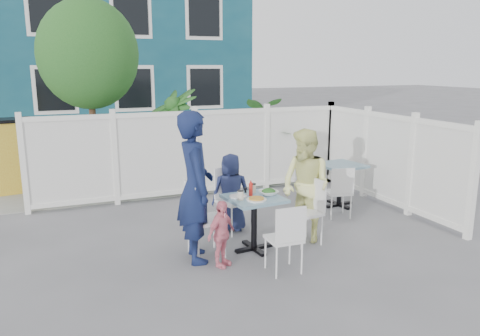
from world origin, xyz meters
name	(u,v)px	position (x,y,z in m)	size (l,w,h in m)	color
ground	(239,240)	(0.00, 0.00, 0.00)	(80.00, 80.00, 0.00)	slate
near_sidewalk	(173,179)	(0.00, 3.80, 0.01)	(24.00, 2.60, 0.01)	gray
street	(141,151)	(0.00, 7.50, 0.00)	(24.00, 5.00, 0.01)	black
far_sidewalk	(124,136)	(0.00, 10.60, 0.01)	(24.00, 1.60, 0.01)	gray
building	(94,49)	(-0.50, 14.00, 3.00)	(11.00, 6.00, 6.00)	#114356
fence_back	(195,155)	(0.10, 2.40, 0.78)	(5.86, 0.08, 1.60)	white
fence_right	(387,161)	(3.00, 0.60, 0.78)	(0.08, 3.66, 1.60)	white
tree	(88,55)	(-1.60, 3.30, 2.59)	(1.80, 1.62, 3.59)	#382316
utility_cabinet	(13,157)	(-3.05, 4.00, 0.68)	(0.73, 0.52, 1.36)	gold
potted_shrub_a	(174,140)	(-0.12, 3.10, 0.98)	(1.10, 1.10, 1.96)	#1E541D
potted_shrub_b	(272,141)	(1.97, 3.00, 0.84)	(1.52, 1.32, 1.69)	#1E541D
main_table	(254,209)	(0.05, -0.41, 0.56)	(0.75, 0.75, 0.73)	teal
spare_table	(340,174)	(2.23, 0.85, 0.58)	(0.78, 0.78, 0.74)	teal
chair_left	(200,214)	(-0.68, -0.34, 0.57)	(0.44, 0.46, 0.97)	white
chair_right	(309,206)	(0.86, -0.45, 0.52)	(0.44, 0.45, 0.90)	white
chair_back	(231,194)	(0.04, 0.43, 0.55)	(0.53, 0.52, 0.95)	white
chair_near	(287,234)	(0.10, -1.22, 0.49)	(0.39, 0.37, 0.84)	white
chair_spare	(340,189)	(1.85, 0.28, 0.49)	(0.45, 0.44, 0.84)	white
man	(195,187)	(-0.75, -0.40, 0.94)	(0.69, 0.45, 1.88)	#121C44
woman	(306,186)	(0.85, -0.34, 0.78)	(0.76, 0.59, 1.57)	#F1F74D
boy	(231,193)	(0.04, 0.41, 0.58)	(0.57, 0.37, 1.16)	#1D244C
toddler	(221,234)	(-0.53, -0.74, 0.41)	(0.49, 0.20, 0.83)	pink
plate_main	(256,200)	(0.01, -0.55, 0.74)	(0.26, 0.26, 0.02)	white
plate_side	(238,196)	(-0.15, -0.32, 0.74)	(0.23, 0.23, 0.02)	white
salad_bowl	(269,193)	(0.27, -0.38, 0.76)	(0.25, 0.25, 0.06)	white
coffee_cup_a	(240,196)	(-0.17, -0.46, 0.79)	(0.08, 0.08, 0.12)	beige
coffee_cup_b	(253,188)	(0.12, -0.20, 0.79)	(0.08, 0.08, 0.12)	beige
ketchup_bottle	(251,189)	(0.03, -0.32, 0.81)	(0.05, 0.05, 0.17)	red
salt_shaker	(241,191)	(-0.05, -0.20, 0.76)	(0.03, 0.03, 0.07)	white
pepper_shaker	(245,190)	(0.03, -0.16, 0.76)	(0.03, 0.03, 0.07)	black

